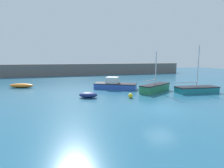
# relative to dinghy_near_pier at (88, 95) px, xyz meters

# --- Properties ---
(ground_plane) EXTENTS (120.00, 120.00, 0.20)m
(ground_plane) POSITION_rel_dinghy_near_pier_xyz_m (5.22, -6.19, -0.41)
(ground_plane) COLOR #235B7A
(harbor_breakwater) EXTENTS (51.76, 2.93, 2.94)m
(harbor_breakwater) POSITION_rel_dinghy_near_pier_xyz_m (5.22, 27.65, 1.17)
(harbor_breakwater) COLOR #66605B
(harbor_breakwater) RESTS_ON ground_plane
(dinghy_near_pier) EXTENTS (2.31, 1.83, 0.61)m
(dinghy_near_pier) POSITION_rel_dinghy_near_pier_xyz_m (0.00, 0.00, 0.00)
(dinghy_near_pier) COLOR navy
(dinghy_near_pier) RESTS_ON ground_plane
(rowboat_white_midwater) EXTENTS (3.09, 3.46, 0.65)m
(rowboat_white_midwater) POSITION_rel_dinghy_near_pier_xyz_m (6.36, 10.77, 0.02)
(rowboat_white_midwater) COLOR red
(rowboat_white_midwater) RESTS_ON ground_plane
(sailboat_twin_hulled) EXTENTS (5.29, 3.97, 5.12)m
(sailboat_twin_hulled) POSITION_rel_dinghy_near_pier_xyz_m (8.85, 0.94, 0.23)
(sailboat_twin_hulled) COLOR #287A4C
(sailboat_twin_hulled) RESTS_ON ground_plane
(sailboat_tall_mast) EXTENTS (5.76, 2.33, 5.87)m
(sailboat_tall_mast) POSITION_rel_dinghy_near_pier_xyz_m (13.56, -1.08, 0.12)
(sailboat_tall_mast) COLOR teal
(sailboat_tall_mast) RESTS_ON ground_plane
(motorboat_grey_hull) EXTENTS (6.18, 4.88, 1.68)m
(motorboat_grey_hull) POSITION_rel_dinghy_near_pier_xyz_m (4.55, 4.67, 0.26)
(motorboat_grey_hull) COLOR #2D56B7
(motorboat_grey_hull) RESTS_ON ground_plane
(open_tender_yellow) EXTENTS (3.77, 2.28, 0.62)m
(open_tender_yellow) POSITION_rel_dinghy_near_pier_xyz_m (-8.40, 9.69, 0.01)
(open_tender_yellow) COLOR orange
(open_tender_yellow) RESTS_ON ground_plane
(mooring_buoy_yellow) EXTENTS (0.52, 0.52, 0.52)m
(mooring_buoy_yellow) POSITION_rel_dinghy_near_pier_xyz_m (4.40, -1.47, -0.05)
(mooring_buoy_yellow) COLOR yellow
(mooring_buoy_yellow) RESTS_ON ground_plane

